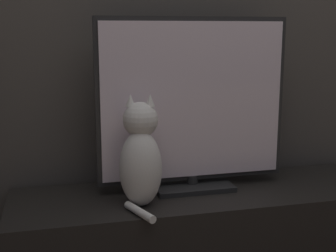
# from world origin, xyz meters

# --- Properties ---
(tv_stand) EXTENTS (1.54, 0.44, 0.46)m
(tv_stand) POSITION_xyz_m (0.00, 0.96, 0.23)
(tv_stand) COLOR black
(tv_stand) RESTS_ON ground_plane
(tv) EXTENTS (0.77, 0.19, 0.69)m
(tv) POSITION_xyz_m (-0.04, 1.01, 0.79)
(tv) COLOR black
(tv) RESTS_ON tv_stand
(cat) EXTENTS (0.19, 0.29, 0.41)m
(cat) POSITION_xyz_m (-0.27, 0.88, 0.64)
(cat) COLOR silver
(cat) RESTS_ON tv_stand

